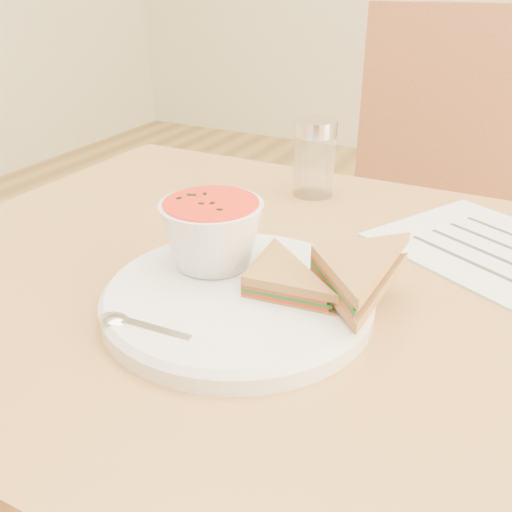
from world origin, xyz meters
The scene contains 8 objects.
chair_far centered at (0.05, 0.57, 0.49)m, with size 0.44×0.44×0.99m, color brown, non-canonical shape.
plate centered at (-0.07, -0.08, 0.76)m, with size 0.27×0.27×0.02m, color white, non-canonical shape.
soup_bowl centered at (-0.11, -0.05, 0.80)m, with size 0.11×0.11×0.07m, color white, non-canonical shape.
sandwich_half_a centered at (-0.05, -0.09, 0.78)m, with size 0.09×0.09×0.03m, color #C08043, non-canonical shape.
sandwich_half_b centered at (-0.01, -0.04, 0.80)m, with size 0.11×0.11×0.03m, color #C08043, non-canonical shape.
spoon centered at (-0.09, -0.17, 0.77)m, with size 0.15×0.03×0.01m, color silver, non-canonical shape.
paper_menu centered at (0.16, 0.16, 0.75)m, with size 0.28×0.21×0.00m, color white, non-canonical shape.
condiment_shaker centered at (-0.12, 0.24, 0.81)m, with size 0.06×0.06×0.11m, color silver, non-canonical shape.
Camera 1 is at (0.17, -0.50, 1.05)m, focal length 40.00 mm.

